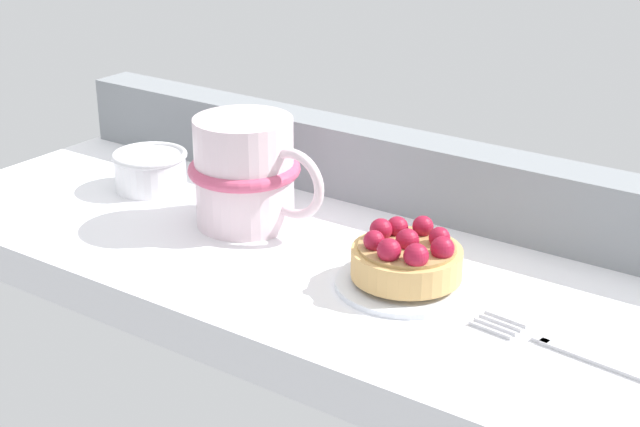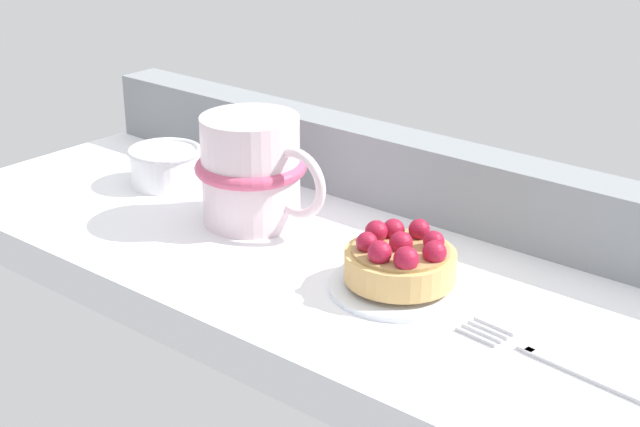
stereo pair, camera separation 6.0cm
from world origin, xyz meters
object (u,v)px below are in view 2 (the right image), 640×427
at_px(dessert_plate, 399,284).
at_px(dessert_fork, 567,366).
at_px(raspberry_tart, 400,259).
at_px(coffee_mug, 252,170).
at_px(sugar_bowl, 165,165).

xyz_separation_m(dessert_plate, dessert_fork, (0.16, -0.02, -0.00)).
relative_size(raspberry_tart, coffee_mug, 0.64).
bearing_deg(dessert_fork, coffee_mug, 171.37).
distance_m(dessert_plate, dessert_fork, 0.16).
bearing_deg(dessert_fork, raspberry_tart, 170.97).
relative_size(dessert_plate, raspberry_tart, 1.28).
distance_m(coffee_mug, dessert_fork, 0.34).
height_order(coffee_mug, sugar_bowl, coffee_mug).
relative_size(dessert_fork, sugar_bowl, 2.36).
bearing_deg(raspberry_tart, dessert_plate, 153.15).
xyz_separation_m(raspberry_tart, sugar_bowl, (-0.32, 0.04, -0.01)).
bearing_deg(raspberry_tart, sugar_bowl, 172.69).
xyz_separation_m(dessert_plate, sugar_bowl, (-0.32, 0.04, 0.02)).
bearing_deg(dessert_plate, dessert_fork, -9.06).
bearing_deg(coffee_mug, raspberry_tart, -8.28).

